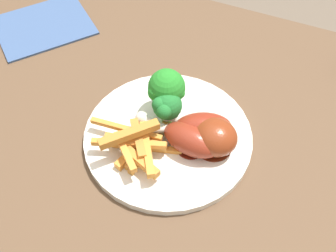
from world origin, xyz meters
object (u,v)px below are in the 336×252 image
object	(u,v)px
dinner_plate	(168,137)
dining_table	(212,192)
chicken_drumstick_extra	(199,128)
broccoli_floret_middle	(166,106)
broccoli_floret_front	(166,89)
chicken_drumstick_far	(188,138)
carrot_fries_pile	(137,145)
chicken_drumstick_near	(212,135)

from	to	relation	value
dinner_plate	dining_table	bearing A→B (deg)	-175.66
chicken_drumstick_extra	broccoli_floret_middle	bearing A→B (deg)	-5.81
dining_table	broccoli_floret_middle	size ratio (longest dim) A/B	19.94
broccoli_floret_front	chicken_drumstick_far	distance (m)	0.08
broccoli_floret_middle	chicken_drumstick_extra	size ratio (longest dim) A/B	0.44
dining_table	broccoli_floret_middle	world-z (taller)	broccoli_floret_middle
carrot_fries_pile	chicken_drumstick_extra	world-z (taller)	carrot_fries_pile
broccoli_floret_front	broccoli_floret_middle	distance (m)	0.03
broccoli_floret_front	broccoli_floret_middle	size ratio (longest dim) A/B	1.29
dinner_plate	chicken_drumstick_near	size ratio (longest dim) A/B	2.01
chicken_drumstick_near	chicken_drumstick_extra	world-z (taller)	chicken_drumstick_near
dining_table	dinner_plate	size ratio (longest dim) A/B	4.67
broccoli_floret_middle	chicken_drumstick_near	world-z (taller)	broccoli_floret_middle
dinner_plate	chicken_drumstick_far	bearing A→B (deg)	165.11
broccoli_floret_front	carrot_fries_pile	world-z (taller)	broccoli_floret_front
broccoli_floret_middle	chicken_drumstick_extra	world-z (taller)	broccoli_floret_middle
broccoli_floret_front	broccoli_floret_middle	world-z (taller)	broccoli_floret_front
chicken_drumstick_near	chicken_drumstick_far	world-z (taller)	chicken_drumstick_near
carrot_fries_pile	chicken_drumstick_far	size ratio (longest dim) A/B	1.03
broccoli_floret_front	carrot_fries_pile	size ratio (longest dim) A/B	0.54
broccoli_floret_middle	carrot_fries_pile	distance (m)	0.07
broccoli_floret_front	chicken_drumstick_near	distance (m)	0.10
chicken_drumstick_far	chicken_drumstick_near	bearing A→B (deg)	-150.54
dinner_plate	chicken_drumstick_extra	xyz separation A→B (m)	(-0.04, -0.01, 0.03)
broccoli_floret_front	chicken_drumstick_near	xyz separation A→B (m)	(-0.09, 0.04, -0.02)
chicken_drumstick_near	chicken_drumstick_far	size ratio (longest dim) A/B	0.92
dining_table	broccoli_floret_front	bearing A→B (deg)	-20.72
chicken_drumstick_extra	broccoli_floret_front	bearing A→B (deg)	-24.60
dining_table	carrot_fries_pile	size ratio (longest dim) A/B	8.30
broccoli_floret_front	dinner_plate	bearing A→B (deg)	116.77
chicken_drumstick_far	dining_table	bearing A→B (deg)	-161.46
broccoli_floret_front	chicken_drumstick_far	bearing A→B (deg)	136.59
dinner_plate	broccoli_floret_middle	distance (m)	0.05
broccoli_floret_front	chicken_drumstick_extra	distance (m)	0.08
broccoli_floret_front	carrot_fries_pile	xyz separation A→B (m)	(0.01, 0.09, -0.03)
carrot_fries_pile	broccoli_floret_front	bearing A→B (deg)	-93.36
broccoli_floret_middle	chicken_drumstick_far	distance (m)	0.06
dining_table	broccoli_floret_middle	bearing A→B (deg)	-8.83
chicken_drumstick_far	chicken_drumstick_extra	world-z (taller)	chicken_drumstick_extra
chicken_drumstick_near	carrot_fries_pile	bearing A→B (deg)	30.45
chicken_drumstick_far	broccoli_floret_front	bearing A→B (deg)	-43.41
dining_table	dinner_plate	xyz separation A→B (m)	(0.08, 0.01, 0.12)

